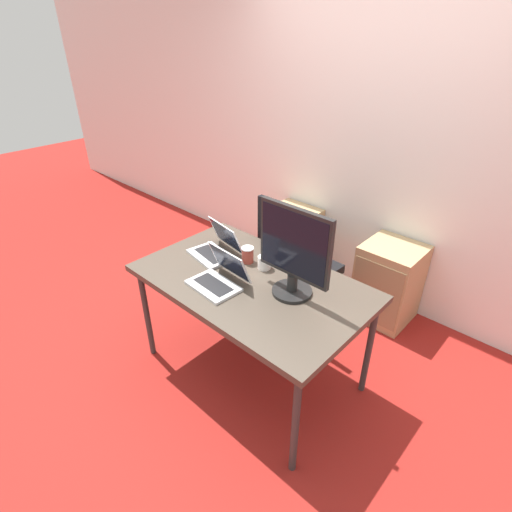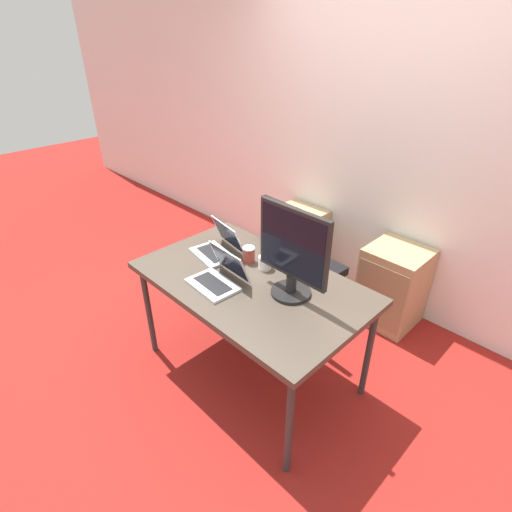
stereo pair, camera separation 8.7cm
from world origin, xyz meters
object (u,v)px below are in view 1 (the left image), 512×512
Objects in this scene: cabinet_left at (291,242)px; monitor at (294,252)px; office_chair at (296,275)px; cabinet_right at (388,283)px; laptop_right at (219,278)px; coffee_cup_white at (264,262)px; laptop_left at (216,248)px; coffee_cup_brown at (248,255)px.

monitor is at bearing -52.00° from cabinet_left.
office_chair is 0.74m from cabinet_right.
laptop_right reaches higher than coffee_cup_white.
laptop_right is (0.28, -0.23, 0.00)m from laptop_left.
cabinet_left is 1.93× the size of laptop_left.
cabinet_right is 1.32m from monitor.
monitor reaches higher than cabinet_right.
office_chair is at bearing 124.55° from monitor.
laptop_right is at bearing -148.59° from monitor.
monitor is at bearing 31.41° from laptop_right.
monitor is (0.37, 0.23, 0.22)m from laptop_right.
monitor is at bearing -55.45° from office_chair.
cabinet_left is 7.58× the size of coffee_cup_white.
cabinet_left is at bearing 119.33° from coffee_cup_white.
laptop_right is at bearing -103.92° from coffee_cup_white.
coffee_cup_white is at bearing 163.15° from monitor.
laptop_left is at bearing -109.49° from office_chair.
coffee_cup_white is at bearing 6.52° from coffee_cup_brown.
laptop_left and laptop_right have the same top height.
office_chair is 1.62× the size of cabinet_left.
laptop_left is at bearing -124.52° from cabinet_right.
laptop_left is at bearing -161.58° from coffee_cup_brown.
coffee_cup_brown is at bearing 99.88° from laptop_right.
office_chair is at bearing 93.77° from laptop_right.
monitor reaches higher than cabinet_left.
monitor is 0.48m from coffee_cup_brown.
cabinet_right is 1.22× the size of monitor.
laptop_left is 0.36m from laptop_right.
office_chair is at bearing 104.14° from coffee_cup_white.
cabinet_right is 1.43m from laptop_left.
monitor is (-0.12, -1.11, 0.70)m from cabinet_right.
coffee_cup_brown reaches higher than cabinet_right.
laptop_right is 0.49m from monitor.
laptop_left is (-0.76, -1.11, 0.48)m from cabinet_right.
office_chair reaches higher than coffee_cup_white.
coffee_cup_brown is at bearing 170.11° from monitor.
cabinet_right is 2.04× the size of laptop_right.
coffee_cup_white is 0.13m from coffee_cup_brown.
cabinet_right is at bearing 84.01° from monitor.
office_chair is 0.69m from coffee_cup_white.
office_chair is at bearing 90.36° from coffee_cup_brown.
cabinet_right is 1.27m from coffee_cup_brown.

